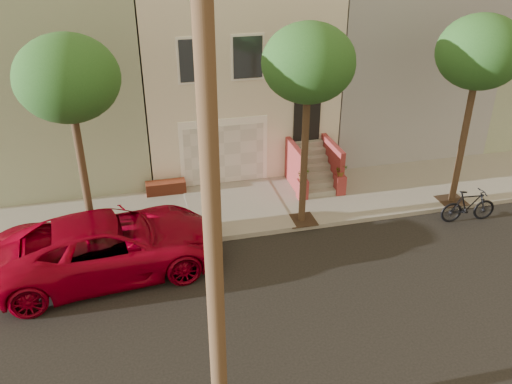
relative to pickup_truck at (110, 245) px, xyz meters
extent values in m
plane|color=black|center=(5.00, -2.75, -0.86)|extent=(90.00, 90.00, 0.00)
cube|color=gray|center=(5.00, 2.60, -0.79)|extent=(40.00, 3.70, 0.15)
cube|color=beige|center=(5.00, 8.45, 2.79)|extent=(7.00, 8.00, 7.00)
cube|color=gray|center=(-1.80, 8.45, 2.79)|extent=(6.50, 8.00, 7.00)
cube|color=#97999F|center=(11.80, 8.45, 2.79)|extent=(6.50, 8.00, 7.00)
cube|color=gray|center=(18.30, 8.45, 2.79)|extent=(6.50, 8.00, 7.00)
cube|color=white|center=(4.10, 4.47, 0.54)|extent=(3.20, 0.12, 2.50)
cube|color=silver|center=(4.10, 4.41, 0.44)|extent=(2.90, 0.06, 2.20)
cube|color=gray|center=(4.10, 2.60, -0.70)|extent=(3.20, 3.70, 0.02)
cube|color=brown|center=(1.90, 4.15, -0.49)|extent=(1.40, 0.45, 0.44)
cube|color=black|center=(7.20, 4.42, 1.69)|extent=(1.00, 0.06, 2.00)
cube|color=#3F4751|center=(3.20, 4.42, 3.89)|extent=(1.00, 0.06, 1.40)
cube|color=white|center=(3.20, 4.44, 3.89)|extent=(1.15, 0.05, 1.55)
cube|color=#3F4751|center=(5.00, 4.42, 3.89)|extent=(1.00, 0.06, 1.40)
cube|color=white|center=(5.00, 4.44, 3.89)|extent=(1.15, 0.05, 1.55)
cube|color=#3F4751|center=(6.80, 4.42, 3.89)|extent=(1.00, 0.06, 1.40)
cube|color=white|center=(6.80, 4.44, 3.89)|extent=(1.15, 0.05, 1.55)
cube|color=gray|center=(7.20, 2.63, -0.61)|extent=(1.20, 0.28, 0.20)
cube|color=gray|center=(7.20, 2.91, -0.41)|extent=(1.20, 0.28, 0.20)
cube|color=gray|center=(7.20, 3.19, -0.21)|extent=(1.20, 0.28, 0.20)
cube|color=gray|center=(7.20, 3.47, -0.01)|extent=(1.20, 0.28, 0.20)
cube|color=gray|center=(7.20, 3.75, 0.19)|extent=(1.20, 0.28, 0.20)
cube|color=gray|center=(7.20, 4.03, 0.39)|extent=(1.20, 0.28, 0.20)
cube|color=gray|center=(7.20, 4.31, 0.59)|extent=(1.20, 0.28, 0.20)
cube|color=maroon|center=(6.50, 3.47, 0.09)|extent=(0.18, 1.96, 1.60)
cube|color=maroon|center=(7.90, 3.47, 0.09)|extent=(0.18, 1.96, 1.60)
cube|color=maroon|center=(6.50, 2.59, -0.36)|extent=(0.35, 0.35, 0.70)
imported|color=#1E4B1A|center=(6.50, 2.59, 0.21)|extent=(0.40, 0.35, 0.45)
cube|color=maroon|center=(7.90, 2.59, -0.36)|extent=(0.35, 0.35, 0.70)
imported|color=#1E4B1A|center=(7.90, 2.59, 0.21)|extent=(0.41, 0.35, 0.45)
cube|color=#2D2116|center=(-0.50, 1.15, -0.71)|extent=(0.90, 0.90, 0.02)
cylinder|color=#322017|center=(-0.50, 1.15, 1.39)|extent=(0.22, 0.22, 4.20)
ellipsoid|color=#1E4B1A|center=(-0.50, 1.15, 4.44)|extent=(2.70, 2.57, 2.29)
cube|color=#2D2116|center=(6.00, 1.15, -0.71)|extent=(0.90, 0.90, 0.02)
cylinder|color=#322017|center=(6.00, 1.15, 1.39)|extent=(0.22, 0.22, 4.20)
ellipsoid|color=#1E4B1A|center=(6.00, 1.15, 4.44)|extent=(2.70, 2.57, 2.29)
cube|color=#2D2116|center=(11.50, 1.15, -0.71)|extent=(0.90, 0.90, 0.02)
cylinder|color=#322017|center=(11.50, 1.15, 1.39)|extent=(0.22, 0.22, 4.20)
ellipsoid|color=#1E4B1A|center=(11.50, 1.15, 4.44)|extent=(2.70, 2.57, 2.29)
cylinder|color=#4C3923|center=(2.00, -5.95, 4.14)|extent=(0.30, 0.30, 10.00)
imported|color=maroon|center=(0.00, 0.00, 0.00)|extent=(6.48, 3.49, 1.73)
imported|color=black|center=(11.36, 0.04, -0.30)|extent=(1.91, 0.68, 1.13)
camera|label=1|loc=(0.95, -13.01, 8.19)|focal=37.37mm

